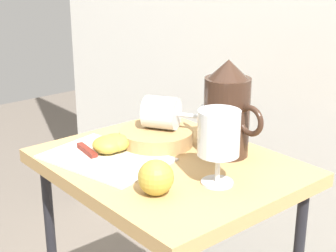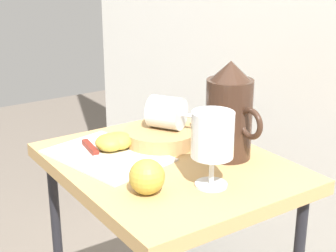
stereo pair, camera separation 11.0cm
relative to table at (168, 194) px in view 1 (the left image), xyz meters
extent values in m
cube|color=tan|center=(0.00, 0.00, 0.07)|extent=(0.54, 0.44, 0.03)
cylinder|color=black|center=(-0.23, 0.18, -0.30)|extent=(0.02, 0.02, 0.70)
cube|color=silver|center=(-0.10, -0.10, 0.08)|extent=(0.30, 0.24, 0.00)
cylinder|color=#AD8451|center=(-0.10, 0.04, 0.10)|extent=(0.17, 0.17, 0.03)
cylinder|color=#382319|center=(0.05, 0.12, 0.17)|extent=(0.10, 0.10, 0.18)
cylinder|color=orange|center=(0.05, 0.12, 0.13)|extent=(0.09, 0.09, 0.10)
cone|color=#382319|center=(0.05, 0.12, 0.28)|extent=(0.09, 0.09, 0.04)
torus|color=#382319|center=(0.12, 0.12, 0.18)|extent=(0.07, 0.01, 0.07)
cylinder|color=silver|center=(0.15, 0.00, 0.08)|extent=(0.06, 0.06, 0.00)
cylinder|color=silver|center=(0.15, 0.00, 0.12)|extent=(0.01, 0.01, 0.06)
cylinder|color=silver|center=(0.15, 0.00, 0.19)|extent=(0.08, 0.08, 0.09)
cylinder|color=orange|center=(0.15, 0.00, 0.17)|extent=(0.07, 0.07, 0.04)
cylinder|color=silver|center=(-0.10, 0.06, 0.16)|extent=(0.11, 0.11, 0.08)
cylinder|color=silver|center=(-0.04, 0.10, 0.16)|extent=(0.06, 0.04, 0.01)
cylinder|color=silver|center=(-0.01, 0.11, 0.16)|extent=(0.04, 0.05, 0.06)
ellipsoid|color=#B29938|center=(-0.12, -0.08, 0.10)|extent=(0.07, 0.07, 0.04)
ellipsoid|color=#B29938|center=(-0.11, -0.06, 0.10)|extent=(0.07, 0.07, 0.04)
sphere|color=#B29938|center=(0.11, -0.12, 0.12)|extent=(0.07, 0.07, 0.07)
cube|color=silver|center=(-0.03, -0.13, 0.09)|extent=(0.14, 0.03, 0.00)
cube|color=maroon|center=(-0.14, -0.12, 0.09)|extent=(0.09, 0.03, 0.01)
camera|label=1|loc=(0.80, -0.67, 0.53)|focal=55.39mm
camera|label=2|loc=(0.86, -0.58, 0.53)|focal=55.39mm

